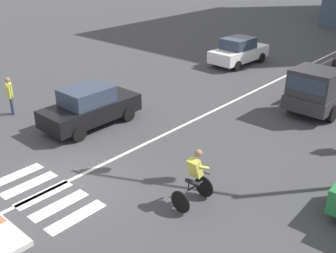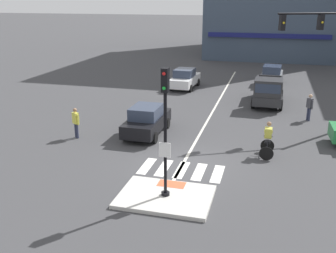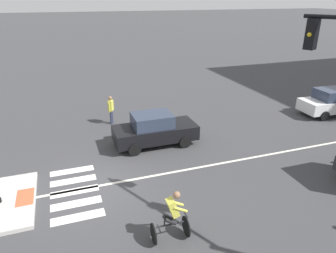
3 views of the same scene
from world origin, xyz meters
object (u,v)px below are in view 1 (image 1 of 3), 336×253
at_px(car_black_westbound_near, 90,107).
at_px(pedestrian_at_curb_left, 10,93).
at_px(car_white_westbound_distant, 239,51).
at_px(cyclist, 194,177).
at_px(pickup_truck_charcoal_eastbound_far, 324,88).

bearing_deg(car_black_westbound_near, pedestrian_at_curb_left, -156.04).
bearing_deg(car_white_westbound_distant, pedestrian_at_curb_left, -102.63).
xyz_separation_m(car_black_westbound_near, cyclist, (6.52, -1.45, 0.06)).
distance_m(pickup_truck_charcoal_eastbound_far, pedestrian_at_curb_left, 13.73).
bearing_deg(pedestrian_at_curb_left, pickup_truck_charcoal_eastbound_far, 44.34).
distance_m(pickup_truck_charcoal_eastbound_far, cyclist, 9.49).
xyz_separation_m(pickup_truck_charcoal_eastbound_far, pedestrian_at_curb_left, (-9.82, -9.59, 0.00)).
distance_m(car_black_westbound_near, cyclist, 6.68).
xyz_separation_m(pickup_truck_charcoal_eastbound_far, cyclist, (0.20, -9.49, -0.11)).
relative_size(car_black_westbound_near, cyclist, 2.44).
xyz_separation_m(car_white_westbound_distant, cyclist, (7.02, -13.25, 0.06)).
relative_size(car_black_westbound_near, pickup_truck_charcoal_eastbound_far, 0.80).
xyz_separation_m(car_black_westbound_near, pickup_truck_charcoal_eastbound_far, (6.32, 8.04, 0.17)).
bearing_deg(pedestrian_at_curb_left, cyclist, 0.61).
bearing_deg(pickup_truck_charcoal_eastbound_far, pedestrian_at_curb_left, -135.66).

